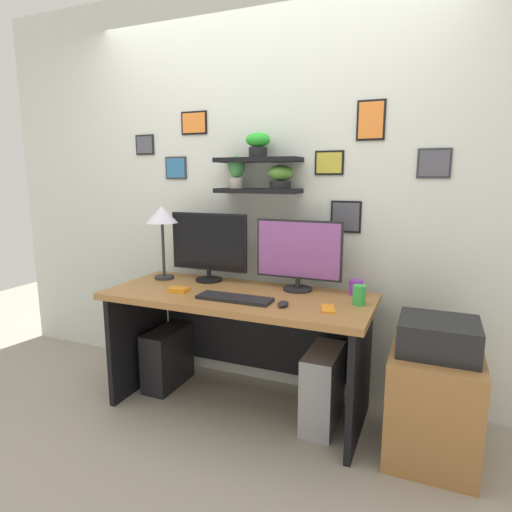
{
  "coord_description": "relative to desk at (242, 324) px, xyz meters",
  "views": [
    {
      "loc": [
        1.08,
        -2.28,
        1.45
      ],
      "look_at": [
        0.1,
        0.05,
        0.98
      ],
      "focal_mm": 30.14,
      "sensor_mm": 36.0,
      "label": 1
    }
  ],
  "objects": [
    {
      "name": "ground_plane",
      "position": [
        0.0,
        -0.05,
        -0.54
      ],
      "size": [
        8.0,
        8.0,
        0.0
      ],
      "primitive_type": "plane",
      "color": "gray"
    },
    {
      "name": "back_wall_assembly",
      "position": [
        0.0,
        0.38,
        0.82
      ],
      "size": [
        4.4,
        0.24,
        2.7
      ],
      "color": "silver",
      "rests_on": "ground"
    },
    {
      "name": "desk",
      "position": [
        0.0,
        0.0,
        0.0
      ],
      "size": [
        1.62,
        0.68,
        0.75
      ],
      "color": "#9E6B38",
      "rests_on": "ground"
    },
    {
      "name": "monitor_left",
      "position": [
        -0.31,
        0.16,
        0.45
      ],
      "size": [
        0.55,
        0.18,
        0.46
      ],
      "color": "black",
      "rests_on": "desk"
    },
    {
      "name": "monitor_right",
      "position": [
        0.31,
        0.16,
        0.44
      ],
      "size": [
        0.54,
        0.18,
        0.44
      ],
      "color": "black",
      "rests_on": "desk"
    },
    {
      "name": "keyboard",
      "position": [
        0.05,
        -0.19,
        0.22
      ],
      "size": [
        0.44,
        0.14,
        0.02
      ],
      "primitive_type": "cube",
      "color": "black",
      "rests_on": "desk"
    },
    {
      "name": "computer_mouse",
      "position": [
        0.34,
        -0.2,
        0.23
      ],
      "size": [
        0.06,
        0.09,
        0.03
      ],
      "primitive_type": "ellipsoid",
      "color": "black",
      "rests_on": "desk"
    },
    {
      "name": "desk_lamp",
      "position": [
        -0.63,
        0.09,
        0.62
      ],
      "size": [
        0.21,
        0.21,
        0.5
      ],
      "color": "#2D2D33",
      "rests_on": "desk"
    },
    {
      "name": "cell_phone",
      "position": [
        0.58,
        -0.16,
        0.22
      ],
      "size": [
        0.11,
        0.15,
        0.01
      ],
      "primitive_type": "cube",
      "rotation": [
        0.0,
        0.0,
        0.28
      ],
      "color": "orange",
      "rests_on": "desk"
    },
    {
      "name": "coffee_mug",
      "position": [
        0.67,
        0.19,
        0.26
      ],
      "size": [
        0.08,
        0.08,
        0.09
      ],
      "primitive_type": "cylinder",
      "color": "purple",
      "rests_on": "desk"
    },
    {
      "name": "scissors_tray",
      "position": [
        -0.35,
        -0.16,
        0.22
      ],
      "size": [
        0.12,
        0.08,
        0.02
      ],
      "primitive_type": "cube",
      "rotation": [
        0.0,
        0.0,
        0.04
      ],
      "color": "orange",
      "rests_on": "desk"
    },
    {
      "name": "water_cup",
      "position": [
        0.72,
        -0.01,
        0.27
      ],
      "size": [
        0.07,
        0.07,
        0.11
      ],
      "primitive_type": "cylinder",
      "color": "green",
      "rests_on": "desk"
    },
    {
      "name": "drawer_cabinet",
      "position": [
        1.13,
        -0.1,
        -0.25
      ],
      "size": [
        0.44,
        0.5,
        0.57
      ],
      "primitive_type": "cube",
      "color": "#9E6B38",
      "rests_on": "ground"
    },
    {
      "name": "printer",
      "position": [
        1.13,
        -0.1,
        0.12
      ],
      "size": [
        0.38,
        0.34,
        0.17
      ],
      "primitive_type": "cube",
      "color": "black",
      "rests_on": "drawer_cabinet"
    },
    {
      "name": "computer_tower_left",
      "position": [
        -0.58,
        0.03,
        -0.34
      ],
      "size": [
        0.18,
        0.4,
        0.41
      ],
      "primitive_type": "cube",
      "color": "black",
      "rests_on": "ground"
    },
    {
      "name": "computer_tower_right",
      "position": [
        0.54,
        -0.03,
        -0.31
      ],
      "size": [
        0.18,
        0.4,
        0.46
      ],
      "primitive_type": "cube",
      "color": "#99999E",
      "rests_on": "ground"
    }
  ]
}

